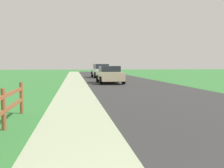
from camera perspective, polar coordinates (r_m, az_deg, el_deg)
The scene contains 6 objects.
ground_plane at distance 25.72m, azimuth -5.68°, elevation 0.59°, with size 120.00×120.00×0.00m, color #357937.
road_asphalt at distance 28.07m, azimuth 1.31°, elevation 0.91°, with size 7.00×66.00×0.01m, color #303030.
curb_concrete at distance 27.76m, azimuth -12.05°, elevation 0.78°, with size 6.00×66.00×0.01m, color #A6B48E.
grass_verge at distance 27.91m, azimuth -15.12°, elevation 0.75°, with size 5.00×66.00×0.00m, color #357937.
parked_suv_beige at distance 22.82m, azimuth -0.48°, elevation 2.01°, with size 2.08×4.32×1.45m.
parked_car_white at distance 33.07m, azimuth -2.35°, elevation 2.82°, with size 2.21×4.88×1.64m.
Camera 1 is at (-1.05, -0.65, 1.57)m, focal length 43.49 mm.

